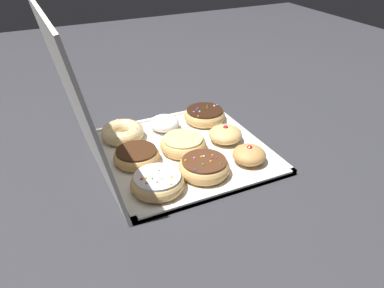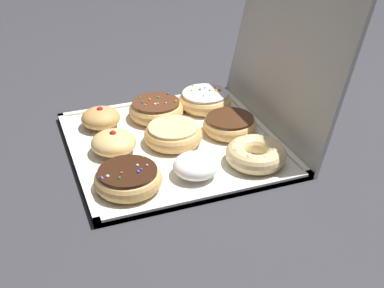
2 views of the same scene
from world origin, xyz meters
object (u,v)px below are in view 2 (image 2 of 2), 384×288
Objects in this scene: donut_box at (174,145)px; sprinkle_donut_6 at (205,100)px; jelly_filled_donut_0 at (101,118)px; sprinkle_donut_2 at (128,179)px; cruller_donut_8 at (256,154)px; sprinkle_donut_3 at (156,109)px; jelly_filled_donut_1 at (114,143)px; chocolate_frosted_donut_7 at (230,125)px; glazed_ring_donut_4 at (174,134)px; powdered_filled_donut_5 at (197,165)px.

sprinkle_donut_6 is (-0.13, 0.12, 0.02)m from donut_box.
sprinkle_donut_2 is (0.24, -0.00, -0.00)m from jelly_filled_donut_0.
jelly_filled_donut_0 reaches higher than cruller_donut_8.
sprinkle_donut_3 is at bearing 152.53° from sprinkle_donut_2.
jelly_filled_donut_1 reaches higher than chocolate_frosted_donut_7.
jelly_filled_donut_1 is 0.27m from sprinkle_donut_6.
glazed_ring_donut_4 is 1.03× the size of cruller_donut_8.
sprinkle_donut_2 and powdered_filled_donut_5 have the same top height.
chocolate_frosted_donut_7 is at bearing 88.52° from donut_box.
glazed_ring_donut_4 is at bearing -92.42° from chocolate_frosted_donut_7.
donut_box is 0.02m from glazed_ring_donut_4.
cruller_donut_8 is at bearing 44.75° from jelly_filled_donut_0.
chocolate_frosted_donut_7 is at bearing 135.30° from powdered_filled_donut_5.
jelly_filled_donut_0 reaches higher than sprinkle_donut_3.
cruller_donut_8 is (0.24, 0.12, 0.00)m from sprinkle_donut_3.
powdered_filled_donut_5 is 0.72× the size of cruller_donut_8.
jelly_filled_donut_0 is 0.12m from sprinkle_donut_3.
chocolate_frosted_donut_7 is (-0.12, 0.25, -0.00)m from sprinkle_donut_2.
jelly_filled_donut_0 reaches higher than chocolate_frosted_donut_7.
jelly_filled_donut_1 is 0.12m from glazed_ring_donut_4.
jelly_filled_donut_0 is 0.72× the size of chocolate_frosted_donut_7.
sprinkle_donut_3 is at bearing -133.98° from chocolate_frosted_donut_7.
donut_box is 0.17m from jelly_filled_donut_0.
sprinkle_donut_6 reaches higher than glazed_ring_donut_4.
chocolate_frosted_donut_7 is (0.13, 0.01, -0.00)m from sprinkle_donut_6.
sprinkle_donut_6 reaches higher than powdered_filled_donut_5.
glazed_ring_donut_4 is 1.05× the size of chocolate_frosted_donut_7.
chocolate_frosted_donut_7 is at bearing 88.02° from jelly_filled_donut_1.
jelly_filled_donut_0 is 0.68× the size of sprinkle_donut_6.
sprinkle_donut_6 reaches higher than chocolate_frosted_donut_7.
jelly_filled_donut_1 is 1.07× the size of powdered_filled_donut_5.
sprinkle_donut_3 reaches higher than donut_box.
powdered_filled_donut_5 is at bearing -44.70° from chocolate_frosted_donut_7.
cruller_donut_8 is (0.12, -0.00, 0.00)m from chocolate_frosted_donut_7.
glazed_ring_donut_4 is (0.12, 0.12, -0.00)m from jelly_filled_donut_0.
jelly_filled_donut_1 is at bearing -47.09° from sprinkle_donut_3.
sprinkle_donut_3 reaches higher than powdered_filled_donut_5.
sprinkle_donut_6 is at bearing 136.53° from donut_box.
donut_box is 0.18m from sprinkle_donut_2.
jelly_filled_donut_0 is 0.71× the size of cruller_donut_8.
chocolate_frosted_donut_7 is at bearing 2.28° from sprinkle_donut_6.
jelly_filled_donut_1 reaches higher than sprinkle_donut_2.
glazed_ring_donut_4 is at bearing 138.04° from donut_box.
jelly_filled_donut_1 is 0.74× the size of glazed_ring_donut_4.
sprinkle_donut_2 is 0.18m from glazed_ring_donut_4.
jelly_filled_donut_1 is (0.11, 0.00, 0.00)m from jelly_filled_donut_0.
cruller_donut_8 is (0.13, 0.12, 0.03)m from donut_box.
powdered_filled_donut_5 is 0.17m from chocolate_frosted_donut_7.
powdered_filled_donut_5 is at bearing -24.85° from sprinkle_donut_6.
sprinkle_donut_2 is at bearing -45.46° from glazed_ring_donut_4.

